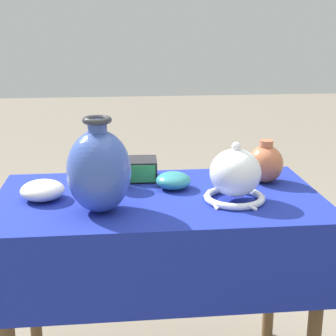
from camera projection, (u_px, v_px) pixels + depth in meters
The scene contains 8 objects.
display_table at pixel (160, 224), 1.65m from camera, with size 1.04×0.57×0.70m.
vase_tall_bulbous at pixel (99, 170), 1.48m from camera, with size 0.19×0.19×0.28m.
vase_dome_bell at pixel (235, 177), 1.57m from camera, with size 0.19×0.20×0.19m.
mosaic_tile_box at pixel (141, 169), 1.80m from camera, with size 0.12×0.13×0.07m.
jar_round_terracotta at pixel (265, 163), 1.76m from camera, with size 0.12×0.12×0.15m.
cup_wide_ochre at pixel (115, 173), 1.71m from camera, with size 0.10×0.10×0.09m.
bowl_shallow_ivory at pixel (43, 190), 1.60m from camera, with size 0.14×0.14×0.06m, color white.
bowl_shallow_teal at pixel (173, 181), 1.70m from camera, with size 0.12×0.12×0.06m, color teal.
Camera 1 is at (-0.13, -1.55, 1.24)m, focal length 55.00 mm.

